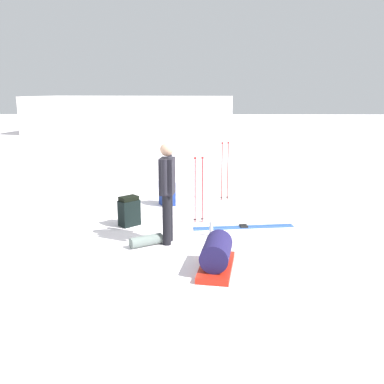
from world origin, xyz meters
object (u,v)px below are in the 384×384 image
at_px(backpack_large_dark, 167,192).
at_px(ski_poles_planted_near, 199,186).
at_px(sleeping_mat_rolled, 146,241).
at_px(skier_standing, 167,188).
at_px(ski_pair_near, 244,227).
at_px(thermos_bottle, 211,229).
at_px(gear_sled, 216,255).
at_px(ski_poles_planted_far, 225,168).
at_px(backpack_bright, 129,211).

xyz_separation_m(backpack_large_dark, ski_poles_planted_near, (0.71, -1.28, 0.42)).
distance_m(ski_poles_planted_near, sleeping_mat_rolled, 1.70).
relative_size(skier_standing, ski_pair_near, 0.89).
bearing_deg(ski_pair_near, thermos_bottle, -143.09).
height_order(gear_sled, thermos_bottle, gear_sled).
relative_size(backpack_large_dark, ski_poles_planted_far, 0.45).
height_order(ski_pair_near, thermos_bottle, thermos_bottle).
xyz_separation_m(backpack_bright, thermos_bottle, (1.54, -0.58, -0.15)).
xyz_separation_m(ski_pair_near, gear_sled, (-0.60, -1.94, 0.21)).
bearing_deg(gear_sled, backpack_large_dark, 105.14).
bearing_deg(ski_poles_planted_near, backpack_large_dark, 118.92).
relative_size(ski_poles_planted_near, thermos_bottle, 4.99).
distance_m(gear_sled, sleeping_mat_rolled, 1.48).
bearing_deg(ski_pair_near, gear_sled, -107.09).
height_order(ski_pair_near, ski_poles_planted_far, ski_poles_planted_far).
height_order(skier_standing, backpack_large_dark, skier_standing).
height_order(ski_poles_planted_near, gear_sled, ski_poles_planted_near).
distance_m(backpack_bright, thermos_bottle, 1.65).
xyz_separation_m(ski_pair_near, thermos_bottle, (-0.63, -0.47, 0.12)).
height_order(sleeping_mat_rolled, thermos_bottle, thermos_bottle).
xyz_separation_m(backpack_large_dark, gear_sled, (0.96, -3.55, -0.08)).
bearing_deg(backpack_large_dark, thermos_bottle, -65.96).
xyz_separation_m(backpack_bright, ski_poles_planted_far, (1.94, 1.99, 0.48)).
distance_m(backpack_large_dark, backpack_bright, 1.63).
height_order(backpack_large_dark, thermos_bottle, backpack_large_dark).
height_order(ski_pair_near, ski_poles_planted_near, ski_poles_planted_near).
height_order(backpack_large_dark, ski_poles_planted_far, ski_poles_planted_far).
bearing_deg(ski_poles_planted_near, skier_standing, -114.50).
xyz_separation_m(ski_poles_planted_near, gear_sled, (0.25, -2.27, -0.50)).
distance_m(skier_standing, sleeping_mat_rolled, 0.95).
bearing_deg(backpack_bright, ski_poles_planted_near, 9.65).
distance_m(skier_standing, thermos_bottle, 1.16).
relative_size(ski_poles_planted_near, sleeping_mat_rolled, 2.36).
xyz_separation_m(backpack_large_dark, sleeping_mat_rolled, (-0.16, -2.60, -0.21)).
xyz_separation_m(ski_poles_planted_near, ski_poles_planted_far, (0.61, 1.76, 0.04)).
xyz_separation_m(skier_standing, backpack_bright, (-0.80, 0.92, -0.67)).
bearing_deg(backpack_large_dark, skier_standing, -85.61).
height_order(ski_pair_near, backpack_large_dark, backpack_large_dark).
distance_m(skier_standing, ski_poles_planted_far, 3.13).
bearing_deg(backpack_large_dark, gear_sled, -74.86).
bearing_deg(skier_standing, ski_pair_near, 30.84).
height_order(backpack_bright, ski_poles_planted_far, ski_poles_planted_far).
relative_size(ski_poles_planted_far, sleeping_mat_rolled, 2.50).
distance_m(ski_pair_near, thermos_bottle, 0.79).
xyz_separation_m(ski_poles_planted_far, gear_sled, (-0.36, -4.03, -0.53)).
relative_size(backpack_bright, sleeping_mat_rolled, 1.04).
bearing_deg(sleeping_mat_rolled, gear_sled, -40.21).
xyz_separation_m(skier_standing, gear_sled, (0.77, -1.12, -0.73)).
bearing_deg(sleeping_mat_rolled, skier_standing, 25.52).
bearing_deg(ski_poles_planted_far, skier_standing, -111.29).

